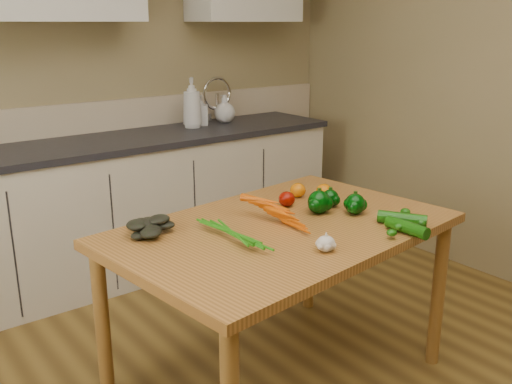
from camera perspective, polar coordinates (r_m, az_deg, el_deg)
The scene contains 17 objects.
room at distance 1.88m, azimuth 8.29°, elevation 5.72°, with size 4.04×5.04×2.64m.
counter_run at distance 3.81m, azimuth -11.92°, elevation -1.13°, with size 2.84×0.64×1.14m.
table at distance 2.45m, azimuth 2.63°, elevation -5.24°, with size 1.53×1.08×0.77m.
soap_bottle_a at distance 3.95m, azimuth -6.42°, elevation 8.85°, with size 0.13×0.13×0.34m, color silver.
soap_bottle_b at distance 4.05m, azimuth -5.52°, elevation 8.13°, with size 0.09×0.10×0.21m, color silver.
soap_bottle_c at distance 4.17m, azimuth -3.15°, elevation 8.33°, with size 0.15×0.15×0.19m, color silver.
carrot_bunch at distance 2.38m, azimuth 0.70°, elevation -2.81°, with size 0.27×0.21×0.07m, color #CD5104, non-canonical shape.
leafy_greens at distance 2.35m, azimuth -10.68°, elevation -2.99°, with size 0.21×0.18×0.10m, color black, non-canonical shape.
garlic_bulb at distance 2.16m, azimuth 7.00°, elevation -5.14°, with size 0.07×0.07×0.06m, color beige.
pepper_a at distance 2.58m, azimuth 6.31°, elevation -1.01°, with size 0.10×0.10×0.10m, color #023205.
pepper_b at distance 2.68m, azimuth 7.43°, elevation -0.62°, with size 0.08×0.08×0.08m, color #023205.
pepper_c at distance 2.59m, azimuth 9.87°, elevation -1.19°, with size 0.09×0.09×0.09m, color #023205.
tomato_a at distance 2.66m, azimuth 3.09°, elevation -0.70°, with size 0.08×0.08×0.07m, color #810C02.
tomato_b at distance 2.81m, azimuth 4.21°, elevation 0.18°, with size 0.08×0.08×0.07m, color #CB6205.
tomato_c at distance 2.80m, azimuth 6.80°, elevation 0.08°, with size 0.08×0.08×0.07m, color #CB6205.
zucchini_a at distance 2.50m, azimuth 14.42°, elevation -2.61°, with size 0.06×0.06×0.20m, color #0E4407.
zucchini_b at distance 2.40m, azimuth 14.87°, elevation -3.46°, with size 0.05×0.05×0.19m, color #0E4407.
Camera 1 is at (-1.32, -1.11, 1.60)m, focal length 40.00 mm.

